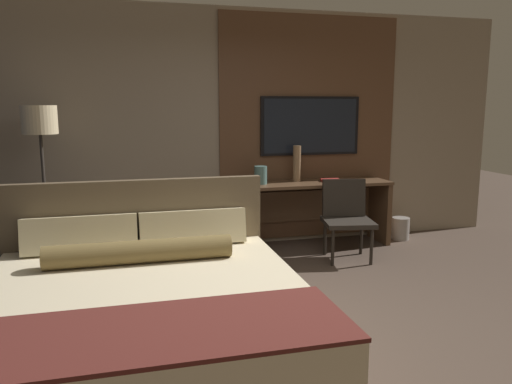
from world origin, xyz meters
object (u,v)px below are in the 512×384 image
object	(u,v)px
bed	(144,316)
armchair_by_window	(23,260)
desk_chair	(346,213)
vase_short	(261,175)
waste_bin	(400,228)
floor_lamp	(40,133)
tv	(310,126)
vase_tall	(297,164)
desk	(316,202)
book	(330,180)

from	to	relation	value
bed	armchair_by_window	xyz separation A→B (m)	(-1.03, 1.66, -0.05)
desk_chair	vase_short	xyz separation A→B (m)	(-0.84, 0.53, 0.38)
armchair_by_window	waste_bin	distance (m)	4.35
armchair_by_window	floor_lamp	size ratio (longest dim) A/B	0.60
desk_chair	floor_lamp	xyz separation A→B (m)	(-3.14, 0.35, 0.90)
desk_chair	floor_lamp	world-z (taller)	floor_lamp
bed	desk_chair	distance (m)	2.91
floor_lamp	vase_short	bearing A→B (deg)	4.45
tv	vase_tall	size ratio (longest dim) A/B	2.95
desk	waste_bin	distance (m)	1.21
vase_short	desk	bearing A→B (deg)	3.27
desk_chair	waste_bin	bearing A→B (deg)	38.16
armchair_by_window	vase_tall	distance (m)	3.12
vase_short	waste_bin	bearing A→B (deg)	-0.23
desk	tv	distance (m)	0.93
floor_lamp	book	size ratio (longest dim) A/B	6.77
bed	desk_chair	world-z (taller)	bed
vase_tall	book	distance (m)	0.45
vase_tall	waste_bin	world-z (taller)	vase_tall
tv	bed	bearing A→B (deg)	-129.29
desk_chair	armchair_by_window	distance (m)	3.30
book	vase_short	bearing A→B (deg)	179.88
bed	desk	size ratio (longest dim) A/B	1.23
desk_chair	tv	bearing A→B (deg)	110.44
tv	waste_bin	world-z (taller)	tv
vase_tall	waste_bin	distance (m)	1.62
tv	vase_short	bearing A→B (deg)	-159.44
desk	desk_chair	world-z (taller)	desk_chair
desk	vase_short	distance (m)	0.79
armchair_by_window	floor_lamp	bearing A→B (deg)	-50.15
desk	vase_tall	distance (m)	0.52
bed	armchair_by_window	distance (m)	1.96
tv	book	distance (m)	0.71
vase_tall	waste_bin	size ratio (longest dim) A/B	1.52
desk	vase_short	size ratio (longest dim) A/B	8.37
vase_short	bed	bearing A→B (deg)	-121.40
tv	armchair_by_window	world-z (taller)	tv
vase_tall	book	world-z (taller)	vase_tall
bed	vase_tall	world-z (taller)	vase_tall
bed	tv	size ratio (longest dim) A/B	1.71
desk	book	distance (m)	0.32
armchair_by_window	waste_bin	world-z (taller)	armchair_by_window
tv	desk_chair	bearing A→B (deg)	-80.23
desk_chair	book	distance (m)	0.60
desk_chair	armchair_by_window	size ratio (longest dim) A/B	0.86
vase_short	book	size ratio (longest dim) A/B	0.84
waste_bin	armchair_by_window	bearing A→B (deg)	-171.15
floor_lamp	waste_bin	xyz separation A→B (m)	(4.15, 0.17, -1.27)
tv	vase_short	size ratio (longest dim) A/B	6.04
bed	waste_bin	bearing A→B (deg)	35.48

